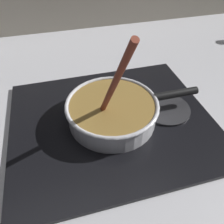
{
  "coord_description": "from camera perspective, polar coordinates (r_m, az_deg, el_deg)",
  "views": [
    {
      "loc": [
        -0.02,
        -0.34,
        0.46
      ],
      "look_at": [
        0.1,
        0.1,
        0.04
      ],
      "focal_mm": 36.2,
      "sensor_mm": 36.0,
      "label": 1
    }
  ],
  "objects": [
    {
      "name": "ground",
      "position": [
        0.59,
        -6.67,
        -12.65
      ],
      "size": [
        2.4,
        1.6,
        0.04
      ],
      "primitive_type": "cube",
      "color": "#B7B7BC"
    },
    {
      "name": "spare_burner",
      "position": [
        0.69,
        13.43,
        0.86
      ],
      "size": [
        0.14,
        0.14,
        0.01
      ],
      "primitive_type": "cylinder",
      "color": "#262628",
      "rests_on": "hob_plate"
    },
    {
      "name": "hob_plate",
      "position": [
        0.64,
        0.0,
        -2.3
      ],
      "size": [
        0.56,
        0.48,
        0.01
      ],
      "primitive_type": "cube",
      "color": "black",
      "rests_on": "ground"
    },
    {
      "name": "burner_ring",
      "position": [
        0.64,
        0.0,
        -1.66
      ],
      "size": [
        0.19,
        0.19,
        0.01
      ],
      "primitive_type": "torus",
      "color": "#592D0C",
      "rests_on": "hob_plate"
    },
    {
      "name": "cooking_pan",
      "position": [
        0.62,
        0.17,
        0.4
      ],
      "size": [
        0.38,
        0.28,
        0.31
      ],
      "color": "silver",
      "rests_on": "hob_plate"
    }
  ]
}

